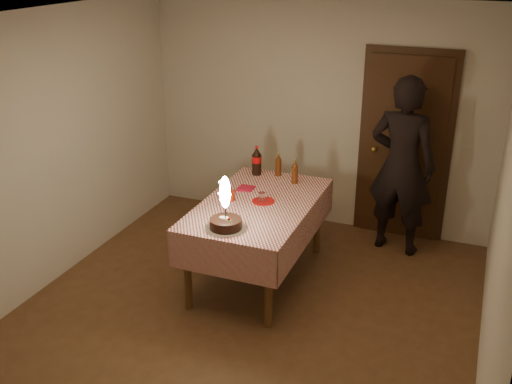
% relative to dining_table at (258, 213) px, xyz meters
% --- Properties ---
extents(ground, '(4.00, 4.50, 0.01)m').
position_rel_dining_table_xyz_m(ground, '(0.13, -0.71, -0.71)').
color(ground, brown).
rests_on(ground, ground).
extents(room_shell, '(4.04, 4.54, 2.62)m').
position_rel_dining_table_xyz_m(room_shell, '(0.16, -0.63, 0.94)').
color(room_shell, beige).
rests_on(room_shell, ground).
extents(dining_table, '(1.02, 1.72, 0.82)m').
position_rel_dining_table_xyz_m(dining_table, '(0.00, 0.00, 0.00)').
color(dining_table, brown).
rests_on(dining_table, ground).
extents(birthday_cake, '(0.35, 0.35, 0.49)m').
position_rel_dining_table_xyz_m(birthday_cake, '(-0.05, -0.63, 0.23)').
color(birthday_cake, white).
rests_on(birthday_cake, dining_table).
extents(red_plate, '(0.22, 0.22, 0.01)m').
position_rel_dining_table_xyz_m(red_plate, '(0.04, 0.04, 0.11)').
color(red_plate, '#B20C0C').
rests_on(red_plate, dining_table).
extents(red_cup, '(0.08, 0.08, 0.10)m').
position_rel_dining_table_xyz_m(red_cup, '(-0.27, -0.05, 0.16)').
color(red_cup, red).
rests_on(red_cup, dining_table).
extents(clear_cup, '(0.07, 0.07, 0.09)m').
position_rel_dining_table_xyz_m(clear_cup, '(0.02, 0.04, 0.15)').
color(clear_cup, silver).
rests_on(clear_cup, dining_table).
extents(napkin_stack, '(0.15, 0.15, 0.02)m').
position_rel_dining_table_xyz_m(napkin_stack, '(-0.24, 0.26, 0.12)').
color(napkin_stack, '#AE132E').
rests_on(napkin_stack, dining_table).
extents(cola_bottle, '(0.10, 0.10, 0.32)m').
position_rel_dining_table_xyz_m(cola_bottle, '(-0.29, 0.70, 0.26)').
color(cola_bottle, black).
rests_on(cola_bottle, dining_table).
extents(amber_bottle_left, '(0.06, 0.06, 0.25)m').
position_rel_dining_table_xyz_m(amber_bottle_left, '(-0.06, 0.75, 0.23)').
color(amber_bottle_left, '#5C2A0F').
rests_on(amber_bottle_left, dining_table).
extents(amber_bottle_right, '(0.06, 0.06, 0.25)m').
position_rel_dining_table_xyz_m(amber_bottle_right, '(0.17, 0.61, 0.23)').
color(amber_bottle_right, '#5C2A0F').
rests_on(amber_bottle_right, dining_table).
extents(photographer, '(0.76, 0.56, 1.92)m').
position_rel_dining_table_xyz_m(photographer, '(1.17, 1.14, 0.25)').
color(photographer, black).
rests_on(photographer, ground).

